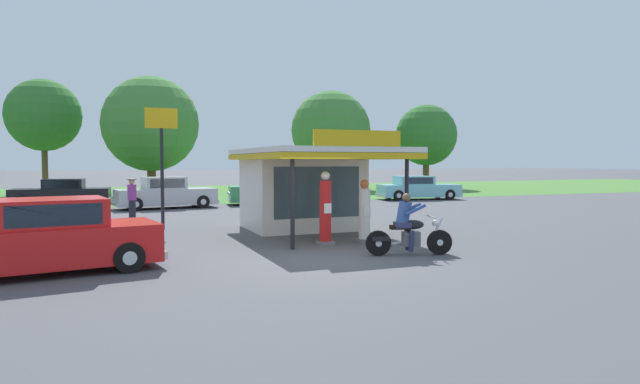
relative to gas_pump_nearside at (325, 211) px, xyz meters
The scene contains 17 objects.
ground_plane 2.51m from the gas_pump_nearside, 111.37° to the right, with size 300.00×300.00×0.00m, color #4C4C51.
grass_verge_strip 27.87m from the gas_pump_nearside, 91.74° to the left, with size 120.00×24.00×0.01m, color #477A33.
service_station_kiosk 3.51m from the gas_pump_nearside, 79.56° to the left, with size 4.45×6.42×3.24m.
gas_pump_nearside is the anchor object (origin of this frame).
gas_pump_offside 1.26m from the gas_pump_nearside, ahead, with size 0.44×0.44×1.85m.
motorcycle_with_rider 2.77m from the gas_pump_nearside, 62.90° to the right, with size 2.17×0.87×1.58m.
featured_classic_sedan 7.23m from the gas_pump_nearside, 167.95° to the right, with size 5.04×2.58×1.59m.
parked_car_back_row_left 20.02m from the gas_pump_nearside, 113.81° to the left, with size 5.29×2.26×1.44m.
parked_car_back_row_right 19.51m from the gas_pump_nearside, 50.32° to the left, with size 5.41×2.60×1.48m.
parked_car_back_row_far_left 14.98m from the gas_pump_nearside, 77.92° to the left, with size 5.71×2.61×1.59m.
parked_car_back_row_centre_right 14.52m from the gas_pump_nearside, 101.92° to the left, with size 5.25×2.48×1.60m.
bystander_leaning_by_kiosk 9.46m from the gas_pump_nearside, 121.11° to the left, with size 0.38×0.38×1.72m.
tree_oak_left 31.89m from the gas_pump_nearside, 108.39° to the left, with size 5.24×5.24×8.39m.
tree_oak_far_right 31.60m from the gas_pump_nearside, 66.61° to the left, with size 6.82×6.82×8.48m.
tree_oak_right 34.78m from the gas_pump_nearside, 52.66° to the left, with size 5.47×5.47×7.52m.
tree_oak_distant_spare 27.17m from the gas_pump_nearside, 95.82° to the left, with size 6.87×6.87×8.54m.
roadside_pole_sign 6.95m from the gas_pump_nearside, 126.81° to the left, with size 1.10×0.12×4.24m.
Camera 1 is at (-4.99, -12.07, 2.37)m, focal length 30.27 mm.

